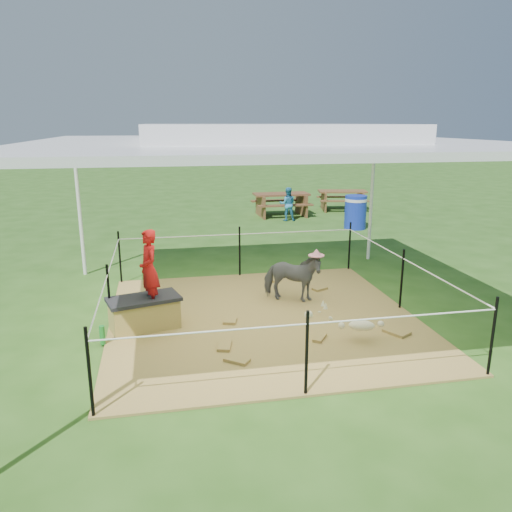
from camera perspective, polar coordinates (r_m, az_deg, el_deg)
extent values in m
plane|color=#2D5919|center=(7.71, 0.86, -7.25)|extent=(90.00, 90.00, 0.00)
cube|color=brown|center=(7.70, 0.86, -7.15)|extent=(4.60, 4.60, 0.03)
cylinder|color=silver|center=(10.22, -19.53, 5.02)|extent=(0.07, 0.07, 2.60)
cylinder|color=silver|center=(11.06, 13.05, 6.19)|extent=(0.07, 0.07, 2.60)
cube|color=white|center=(7.14, 0.95, 12.76)|extent=(6.30, 6.30, 0.08)
cube|color=white|center=(7.14, 0.95, 13.96)|extent=(3.30, 3.30, 0.22)
cylinder|color=black|center=(9.57, -15.30, -0.19)|extent=(0.04, 0.04, 1.00)
cylinder|color=black|center=(9.66, -1.88, 0.48)|extent=(0.04, 0.04, 1.00)
cylinder|color=black|center=(10.25, 10.64, 1.07)|extent=(0.04, 0.04, 1.00)
cylinder|color=black|center=(7.43, -16.42, -4.65)|extent=(0.04, 0.04, 1.00)
cylinder|color=black|center=(8.28, 16.32, -2.62)|extent=(0.04, 0.04, 1.00)
cylinder|color=black|center=(5.37, -18.49, -12.62)|extent=(0.04, 0.04, 1.00)
cylinder|color=black|center=(5.51, 5.81, -11.09)|extent=(0.04, 0.04, 1.00)
cylinder|color=black|center=(6.49, 25.41, -8.40)|extent=(0.04, 0.04, 1.00)
cylinder|color=white|center=(9.57, -1.90, 2.50)|extent=(4.50, 0.02, 0.02)
cylinder|color=white|center=(5.37, 5.91, -7.73)|extent=(4.50, 0.02, 0.02)
cylinder|color=white|center=(8.18, 16.50, -0.28)|extent=(0.02, 4.50, 0.02)
cylinder|color=white|center=(7.32, -16.62, -2.07)|extent=(0.02, 4.50, 0.02)
cube|color=olive|center=(7.42, -12.62, -6.54)|extent=(1.04, 0.71, 0.42)
cube|color=black|center=(7.34, -12.73, -4.82)|extent=(1.11, 0.78, 0.05)
imported|color=red|center=(7.18, -12.18, -0.72)|extent=(0.37, 0.47, 1.13)
cylinder|color=#1B7C27|center=(7.08, -17.16, -8.63)|extent=(0.09, 0.09, 0.26)
imported|color=#515257|center=(8.27, 4.12, -2.46)|extent=(1.07, 0.80, 0.82)
cylinder|color=pink|center=(8.14, 4.18, 0.71)|extent=(0.26, 0.26, 0.12)
cylinder|color=#162EA9|center=(14.43, 11.29, 4.93)|extent=(0.66, 0.66, 0.94)
cube|color=brown|center=(16.20, 2.89, 5.90)|extent=(1.78, 1.30, 0.73)
cube|color=brown|center=(17.51, 9.81, 6.29)|extent=(1.82, 1.46, 0.68)
imported|color=teal|center=(15.36, 3.63, 5.94)|extent=(0.56, 0.47, 1.02)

